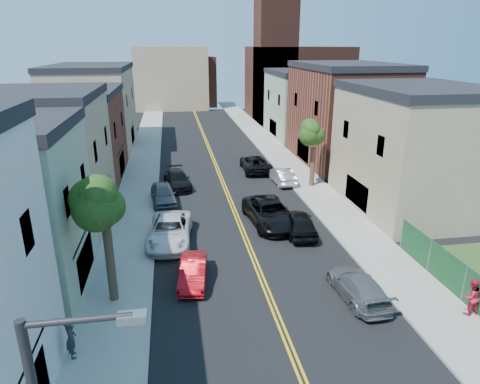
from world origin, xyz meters
name	(u,v)px	position (x,y,z in m)	size (l,w,h in m)	color
sidewalk_left	(142,165)	(-7.90, 40.00, 0.07)	(3.20, 100.00, 0.15)	gray
sidewalk_right	(283,158)	(7.90, 40.00, 0.07)	(3.20, 100.00, 0.15)	gray
curb_left	(159,164)	(-6.15, 40.00, 0.07)	(0.30, 100.00, 0.15)	gray
curb_right	(268,159)	(6.15, 40.00, 0.07)	(0.30, 100.00, 0.15)	gray
bldg_left_tan_near	(36,164)	(-14.00, 25.00, 4.50)	(9.00, 10.00, 9.00)	#998466
bldg_left_brick	(71,139)	(-14.00, 36.00, 4.00)	(9.00, 12.00, 8.00)	brown
bldg_left_tan_far	(94,109)	(-14.00, 50.00, 4.75)	(9.00, 16.00, 9.50)	#998466
bldg_right_tan	(415,152)	(14.00, 24.00, 4.50)	(9.00, 12.00, 9.00)	#998466
bldg_right_brick	(344,117)	(14.00, 38.00, 5.00)	(9.00, 14.00, 10.00)	brown
bldg_right_palegrn	(305,106)	(14.00, 52.00, 4.25)	(9.00, 12.00, 8.50)	gray
church	(292,76)	(16.33, 67.07, 7.24)	(16.20, 14.20, 22.60)	#4C2319
backdrop_left	(171,78)	(-4.00, 82.00, 6.00)	(14.00, 8.00, 12.00)	#998466
backdrop_center	(191,82)	(0.00, 86.00, 5.00)	(10.00, 8.00, 10.00)	brown
tree_left_mid	(101,178)	(-7.88, 14.01, 6.58)	(5.20, 5.20, 9.29)	#3D2F1E
tree_right_far	(315,125)	(7.92, 30.01, 5.76)	(4.40, 4.40, 8.03)	#3D2F1E
red_sedan	(193,271)	(-3.80, 15.19, 0.66)	(1.40, 4.02, 1.33)	red
white_pickup	(170,231)	(-5.02, 20.46, 0.82)	(2.73, 5.92, 1.65)	silver
grey_car_left	(163,194)	(-5.50, 27.80, 0.81)	(1.91, 4.74, 1.62)	#4F5155
black_car_left	(177,180)	(-4.29, 31.85, 0.74)	(2.07, 5.09, 1.48)	black
grey_car_right	(358,286)	(4.47, 12.26, 0.68)	(1.91, 4.69, 1.36)	#56595D
black_car_right	(299,223)	(3.80, 20.39, 0.80)	(1.90, 4.72, 1.61)	black
silver_car_right	(282,176)	(5.50, 31.49, 0.73)	(1.54, 4.42, 1.46)	#A9ADB0
dark_car_right_far	(255,163)	(3.80, 35.90, 0.81)	(2.67, 5.80, 1.61)	black
black_suv_lane	(270,213)	(2.19, 22.29, 0.87)	(2.89, 6.28, 1.74)	black
pedestrian_left	(71,338)	(-9.10, 9.92, 1.04)	(0.65, 0.43, 1.78)	#27262D
pedestrian_right	(471,297)	(9.10, 9.95, 1.09)	(0.91, 0.71, 1.87)	#B91C33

